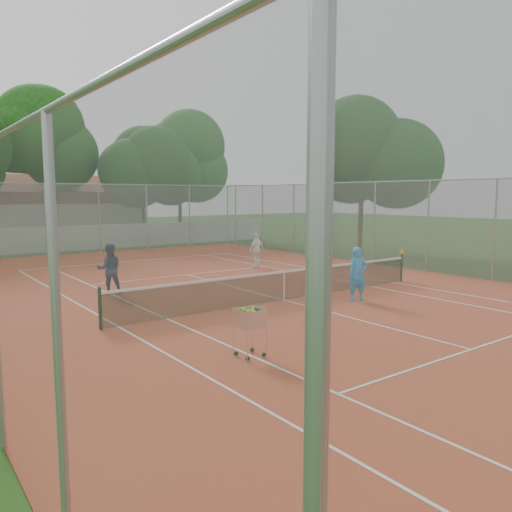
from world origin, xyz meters
TOP-DOWN VIEW (x-y plane):
  - ground at (0.00, 0.00)m, footprint 120.00×120.00m
  - court_pad at (0.00, 0.00)m, footprint 18.00×34.00m
  - court_lines at (0.00, 0.00)m, footprint 10.98×23.78m
  - tennis_net at (0.00, 0.00)m, footprint 11.88×0.10m
  - perimeter_fence at (0.00, 0.00)m, footprint 18.00×34.00m
  - boundary_wall at (0.00, 19.00)m, footprint 26.00×0.30m
  - clubhouse at (-2.00, 29.00)m, footprint 16.40×9.00m
  - tropical_trees at (0.00, 22.00)m, footprint 29.00×19.00m
  - player_near at (1.80, -1.48)m, footprint 0.73×0.61m
  - player_far_left at (-4.09, 4.35)m, footprint 0.97×0.84m
  - player_far_right at (3.59, 6.31)m, footprint 1.03×0.62m
  - ball_hopper at (-4.17, -3.93)m, footprint 0.58×0.58m

SIDE VIEW (x-z plane):
  - ground at x=0.00m, z-range 0.00..0.00m
  - court_pad at x=0.00m, z-range 0.00..0.02m
  - court_lines at x=0.00m, z-range 0.02..0.03m
  - tennis_net at x=0.00m, z-range 0.02..1.00m
  - ball_hopper at x=-4.17m, z-range 0.02..1.14m
  - boundary_wall at x=0.00m, z-range 0.00..1.50m
  - player_far_right at x=3.59m, z-range 0.02..1.66m
  - player_far_left at x=-4.09m, z-range 0.02..1.74m
  - player_near at x=1.80m, z-range 0.02..1.74m
  - perimeter_fence at x=0.00m, z-range 0.00..4.00m
  - clubhouse at x=-2.00m, z-range 0.00..4.40m
  - tropical_trees at x=0.00m, z-range 0.00..10.00m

